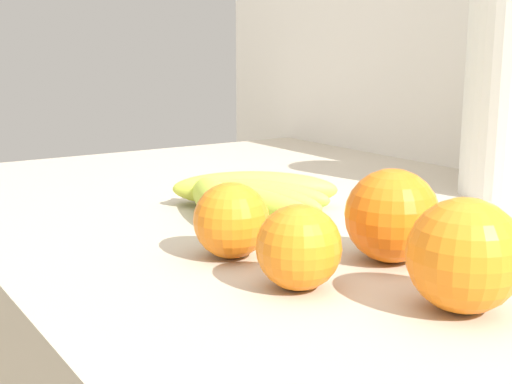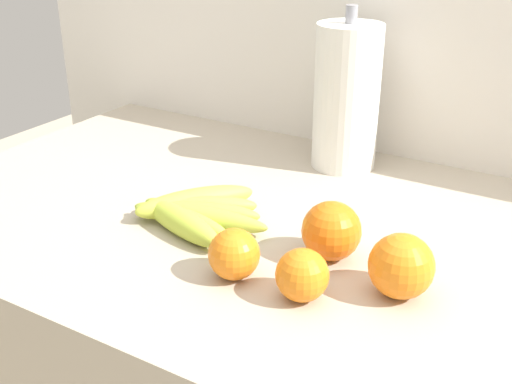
{
  "view_description": "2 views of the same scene",
  "coord_description": "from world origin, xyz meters",
  "px_view_note": "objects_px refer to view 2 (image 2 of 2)",
  "views": [
    {
      "loc": [
        0.28,
        -0.46,
        1.05
      ],
      "look_at": [
        -0.28,
        -0.1,
        0.91
      ],
      "focal_mm": 48.29,
      "sensor_mm": 36.0,
      "label": 1
    },
    {
      "loc": [
        0.17,
        -0.75,
        1.31
      ],
      "look_at": [
        -0.23,
        -0.08,
        0.95
      ],
      "focal_mm": 45.03,
      "sensor_mm": 36.0,
      "label": 2
    }
  ],
  "objects_px": {
    "orange_front": "(401,266)",
    "paper_towel_roll": "(347,97)",
    "banana_bunch": "(192,213)",
    "orange_center": "(234,254)",
    "orange_far_right": "(302,275)",
    "orange_back_left": "(331,231)"
  },
  "relations": [
    {
      "from": "orange_front",
      "to": "paper_towel_roll",
      "type": "height_order",
      "value": "paper_towel_roll"
    },
    {
      "from": "paper_towel_roll",
      "to": "banana_bunch",
      "type": "bearing_deg",
      "value": -106.33
    },
    {
      "from": "banana_bunch",
      "to": "orange_center",
      "type": "distance_m",
      "value": 0.16
    },
    {
      "from": "orange_center",
      "to": "paper_towel_roll",
      "type": "bearing_deg",
      "value": 94.93
    },
    {
      "from": "orange_front",
      "to": "orange_far_right",
      "type": "bearing_deg",
      "value": -145.12
    },
    {
      "from": "orange_back_left",
      "to": "orange_front",
      "type": "height_order",
      "value": "same"
    },
    {
      "from": "orange_back_left",
      "to": "orange_far_right",
      "type": "xyz_separation_m",
      "value": [
        0.01,
        -0.11,
        -0.01
      ]
    },
    {
      "from": "banana_bunch",
      "to": "orange_back_left",
      "type": "bearing_deg",
      "value": 4.22
    },
    {
      "from": "orange_far_right",
      "to": "orange_front",
      "type": "bearing_deg",
      "value": 34.88
    },
    {
      "from": "orange_front",
      "to": "orange_back_left",
      "type": "bearing_deg",
      "value": 160.63
    },
    {
      "from": "orange_back_left",
      "to": "orange_center",
      "type": "distance_m",
      "value": 0.14
    },
    {
      "from": "banana_bunch",
      "to": "orange_far_right",
      "type": "bearing_deg",
      "value": -21.68
    },
    {
      "from": "banana_bunch",
      "to": "orange_center",
      "type": "height_order",
      "value": "orange_center"
    },
    {
      "from": "orange_center",
      "to": "paper_towel_roll",
      "type": "height_order",
      "value": "paper_towel_roll"
    },
    {
      "from": "banana_bunch",
      "to": "orange_far_right",
      "type": "height_order",
      "value": "orange_far_right"
    },
    {
      "from": "orange_front",
      "to": "paper_towel_roll",
      "type": "relative_size",
      "value": 0.28
    },
    {
      "from": "orange_center",
      "to": "orange_back_left",
      "type": "bearing_deg",
      "value": 52.02
    },
    {
      "from": "banana_bunch",
      "to": "orange_center",
      "type": "bearing_deg",
      "value": -34.72
    },
    {
      "from": "orange_front",
      "to": "orange_far_right",
      "type": "height_order",
      "value": "orange_front"
    },
    {
      "from": "orange_front",
      "to": "orange_center",
      "type": "bearing_deg",
      "value": -160.33
    },
    {
      "from": "orange_back_left",
      "to": "orange_far_right",
      "type": "height_order",
      "value": "orange_back_left"
    },
    {
      "from": "orange_center",
      "to": "orange_far_right",
      "type": "height_order",
      "value": "orange_center"
    }
  ]
}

